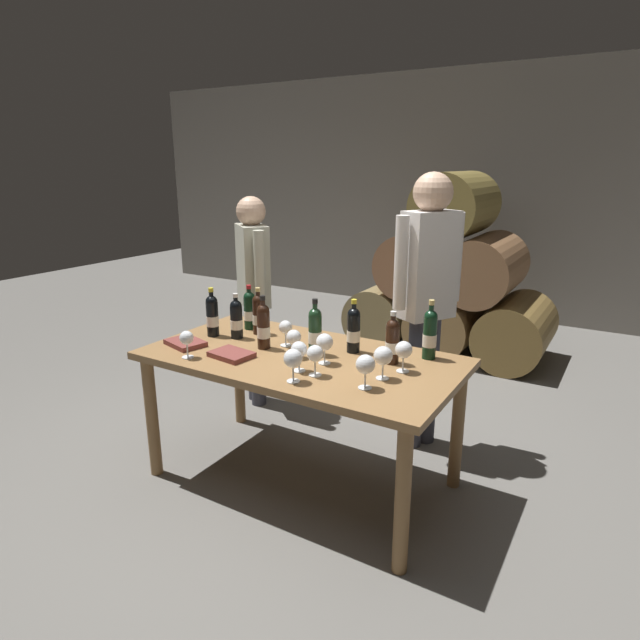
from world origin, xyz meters
name	(u,v)px	position (x,y,z in m)	size (l,w,h in m)	color
ground_plane	(302,479)	(0.00, 0.00, 0.00)	(14.00, 14.00, 0.00)	#66635E
cellar_back_wall	(499,196)	(0.00, 4.20, 1.40)	(10.00, 0.24, 2.80)	gray
barrel_stack	(451,284)	(0.00, 2.60, 0.66)	(1.86, 0.90, 1.69)	olive
dining_table	(301,371)	(0.00, 0.00, 0.67)	(1.70, 0.90, 0.76)	olive
wine_bottle_0	(263,326)	(-0.24, -0.01, 0.89)	(0.07, 0.07, 0.30)	black
wine_bottle_1	(354,329)	(0.22, 0.20, 0.89)	(0.07, 0.07, 0.30)	black
wine_bottle_2	(430,334)	(0.61, 0.32, 0.90)	(0.07, 0.07, 0.32)	black
wine_bottle_3	(212,315)	(-0.64, 0.02, 0.89)	(0.07, 0.07, 0.30)	black
wine_bottle_4	(250,310)	(-0.54, 0.25, 0.88)	(0.07, 0.07, 0.28)	black
wine_bottle_5	(258,314)	(-0.43, 0.20, 0.88)	(0.07, 0.07, 0.29)	black
wine_bottle_6	(236,319)	(-0.49, 0.06, 0.88)	(0.07, 0.07, 0.27)	black
wine_bottle_7	(392,341)	(0.47, 0.15, 0.88)	(0.07, 0.07, 0.28)	black
wine_bottle_8	(315,331)	(0.05, 0.06, 0.89)	(0.07, 0.07, 0.31)	#19381E
wine_glass_0	(286,328)	(-0.16, 0.09, 0.87)	(0.08, 0.08, 0.15)	white
wine_glass_1	(315,354)	(0.21, -0.20, 0.87)	(0.08, 0.08, 0.16)	white
wine_glass_2	(187,339)	(-0.50, -0.34, 0.87)	(0.07, 0.07, 0.15)	white
wine_glass_3	(325,343)	(0.17, -0.04, 0.87)	(0.09, 0.09, 0.16)	white
wine_glass_4	(404,350)	(0.56, 0.06, 0.87)	(0.09, 0.09, 0.16)	white
wine_glass_5	(293,359)	(0.17, -0.32, 0.87)	(0.09, 0.09, 0.16)	white
wine_glass_6	(299,350)	(0.12, -0.20, 0.87)	(0.08, 0.08, 0.16)	white
wine_glass_7	(365,365)	(0.49, -0.22, 0.87)	(0.09, 0.09, 0.16)	white
wine_glass_8	(294,338)	(-0.02, -0.04, 0.87)	(0.08, 0.08, 0.15)	white
wine_glass_9	(383,356)	(0.52, -0.07, 0.88)	(0.09, 0.09, 0.16)	white
tasting_notebook	(186,343)	(-0.66, -0.20, 0.77)	(0.22, 0.16, 0.03)	brown
leather_ledger	(232,354)	(-0.31, -0.21, 0.77)	(0.22, 0.16, 0.03)	brown
sommelier_presenting	(428,287)	(0.43, 0.75, 1.04)	(0.31, 0.44, 1.72)	#383842
taster_seated_left	(253,284)	(-0.87, 0.72, 0.92)	(0.40, 0.34, 1.54)	#383842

